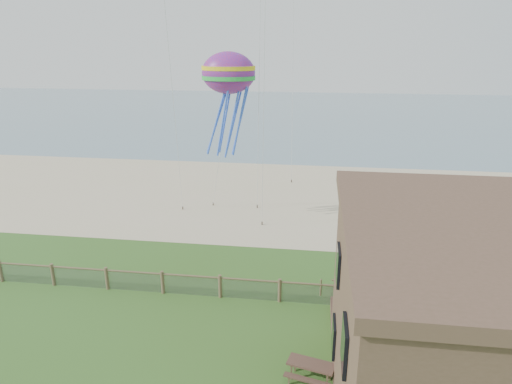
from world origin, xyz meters
TOP-DOWN VIEW (x-y plane):
  - ground at (0.00, 0.00)m, footprint 160.00×160.00m
  - sand_beach at (0.00, 22.00)m, footprint 72.00×20.00m
  - ocean at (0.00, 66.00)m, footprint 160.00×68.00m
  - chainlink_fence at (0.00, 6.00)m, footprint 36.20×0.20m
  - motel_deck at (13.00, 5.00)m, footprint 15.00×2.00m
  - picnic_table at (4.64, 0.68)m, footprint 2.06×1.74m
  - octopus_kite at (-1.34, 16.09)m, footprint 4.18×3.57m

SIDE VIEW (x-z plane):
  - ground at x=0.00m, z-range 0.00..0.00m
  - ocean at x=0.00m, z-range -0.01..0.01m
  - sand_beach at x=0.00m, z-range -0.01..0.01m
  - motel_deck at x=13.00m, z-range 0.00..0.50m
  - picnic_table at x=4.64m, z-range 0.00..0.75m
  - chainlink_fence at x=0.00m, z-range -0.07..1.18m
  - octopus_kite at x=-1.34m, z-range 4.83..12.10m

